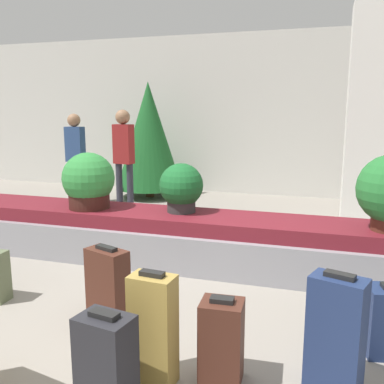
# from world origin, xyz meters

# --- Properties ---
(ground_plane) EXTENTS (18.00, 18.00, 0.00)m
(ground_plane) POSITION_xyz_m (0.00, 0.00, 0.00)
(ground_plane) COLOR gray
(back_wall) EXTENTS (18.00, 0.06, 3.20)m
(back_wall) POSITION_xyz_m (0.00, 5.61, 1.60)
(back_wall) COLOR beige
(back_wall) RESTS_ON ground_plane
(carousel) EXTENTS (7.38, 0.88, 0.56)m
(carousel) POSITION_xyz_m (0.00, 1.33, 0.27)
(carousel) COLOR gray
(carousel) RESTS_ON ground_plane
(pillar) EXTENTS (0.54, 0.54, 3.20)m
(pillar) POSITION_xyz_m (1.92, 3.86, 1.60)
(pillar) COLOR silver
(pillar) RESTS_ON ground_plane
(suitcase_2) EXTENTS (0.27, 0.24, 0.56)m
(suitcase_2) POSITION_xyz_m (0.81, -0.66, 0.27)
(suitcase_2) COLOR #472319
(suitcase_2) RESTS_ON ground_plane
(suitcase_3) EXTENTS (0.37, 0.29, 0.75)m
(suitcase_3) POSITION_xyz_m (1.49, -0.53, 0.36)
(suitcase_3) COLOR navy
(suitcase_3) RESTS_ON ground_plane
(suitcase_4) EXTENTS (0.29, 0.19, 0.74)m
(suitcase_4) POSITION_xyz_m (0.41, -0.80, 0.36)
(suitcase_4) COLOR #A3843D
(suitcase_4) RESTS_ON ground_plane
(suitcase_5) EXTENTS (0.40, 0.29, 0.61)m
(suitcase_5) POSITION_xyz_m (-0.28, -0.11, 0.29)
(suitcase_5) COLOR #472319
(suitcase_5) RESTS_ON ground_plane
(suitcase_6) EXTENTS (0.34, 0.26, 0.62)m
(suitcase_6) POSITION_xyz_m (0.27, -1.15, 0.30)
(suitcase_6) COLOR #232328
(suitcase_6) RESTS_ON ground_plane
(potted_plant_0) EXTENTS (0.49, 0.49, 0.55)m
(potted_plant_0) POSITION_xyz_m (-0.15, 1.40, 0.84)
(potted_plant_0) COLOR #2D2D2D
(potted_plant_0) RESTS_ON carousel
(potted_plant_2) EXTENTS (0.61, 0.61, 0.65)m
(potted_plant_2) POSITION_xyz_m (-1.24, 1.27, 0.87)
(potted_plant_2) COLOR #381914
(potted_plant_2) RESTS_ON carousel
(traveler_0) EXTENTS (0.32, 0.23, 1.64)m
(traveler_0) POSITION_xyz_m (-2.92, 3.66, 0.97)
(traveler_0) COLOR #282833
(traveler_0) RESTS_ON ground_plane
(traveler_1) EXTENTS (0.34, 0.24, 1.71)m
(traveler_1) POSITION_xyz_m (-1.83, 3.39, 1.02)
(traveler_1) COLOR #282833
(traveler_1) RESTS_ON ground_plane
(decorated_tree) EXTENTS (1.29, 1.29, 2.24)m
(decorated_tree) POSITION_xyz_m (-1.92, 4.69, 1.21)
(decorated_tree) COLOR #4C331E
(decorated_tree) RESTS_ON ground_plane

